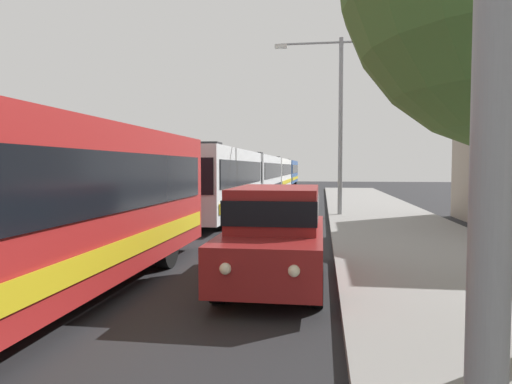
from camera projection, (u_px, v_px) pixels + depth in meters
The scene contains 7 objects.
bus_lead at pixel (39, 204), 7.54m from camera, with size 2.58×11.07×3.21m.
bus_second_in_line at pixel (216, 181), 20.18m from camera, with size 2.58×10.75×3.21m.
bus_middle at pixel (256, 176), 32.19m from camera, with size 2.58×11.41×3.21m.
bus_fourth_in_line at pixel (274, 173), 44.41m from camera, with size 2.58×11.74×3.21m.
bus_rear at pixel (285, 172), 57.57m from camera, with size 2.58×11.95×3.21m.
white_suv at pixel (276, 231), 9.12m from camera, with size 1.86×4.85×1.90m.
streetlamp_mid at pixel (341, 106), 20.66m from camera, with size 5.96×0.28×7.91m.
Camera 1 is at (3.30, 6.92, 2.30)m, focal length 32.31 mm.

